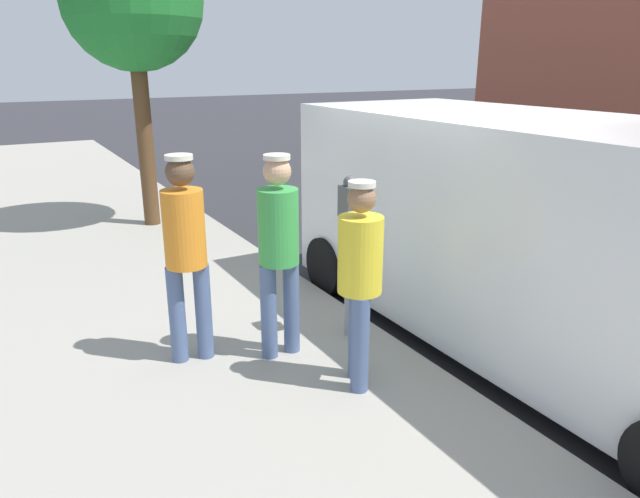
{
  "coord_description": "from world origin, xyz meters",
  "views": [
    {
      "loc": [
        4.04,
        4.32,
        2.62
      ],
      "look_at": [
        1.65,
        0.13,
        1.05
      ],
      "focal_mm": 32.64,
      "sensor_mm": 36.0,
      "label": 1
    }
  ],
  "objects_px": {
    "parked_van": "(534,230)",
    "street_tree": "(132,2)",
    "pedestrian_in_green": "(279,244)",
    "pedestrian_in_orange": "(185,246)",
    "pedestrian_in_yellow": "(360,273)",
    "parking_meter_near": "(349,230)"
  },
  "relations": [
    {
      "from": "pedestrian_in_green",
      "to": "street_tree",
      "type": "height_order",
      "value": "street_tree"
    },
    {
      "from": "parking_meter_near",
      "to": "street_tree",
      "type": "bearing_deg",
      "value": -83.13
    },
    {
      "from": "street_tree",
      "to": "pedestrian_in_orange",
      "type": "bearing_deg",
      "value": 79.86
    },
    {
      "from": "pedestrian_in_green",
      "to": "pedestrian_in_orange",
      "type": "relative_size",
      "value": 0.99
    },
    {
      "from": "pedestrian_in_orange",
      "to": "street_tree",
      "type": "relative_size",
      "value": 0.41
    },
    {
      "from": "pedestrian_in_orange",
      "to": "parked_van",
      "type": "bearing_deg",
      "value": 160.16
    },
    {
      "from": "pedestrian_in_orange",
      "to": "street_tree",
      "type": "height_order",
      "value": "street_tree"
    },
    {
      "from": "parked_van",
      "to": "street_tree",
      "type": "bearing_deg",
      "value": -69.68
    },
    {
      "from": "pedestrian_in_yellow",
      "to": "parked_van",
      "type": "xyz_separation_m",
      "value": [
        -1.89,
        0.0,
        0.07
      ]
    },
    {
      "from": "parking_meter_near",
      "to": "pedestrian_in_green",
      "type": "bearing_deg",
      "value": 1.26
    },
    {
      "from": "street_tree",
      "to": "parked_van",
      "type": "bearing_deg",
      "value": 110.32
    },
    {
      "from": "parking_meter_near",
      "to": "pedestrian_in_yellow",
      "type": "height_order",
      "value": "pedestrian_in_yellow"
    },
    {
      "from": "parked_van",
      "to": "street_tree",
      "type": "height_order",
      "value": "street_tree"
    },
    {
      "from": "parking_meter_near",
      "to": "pedestrian_in_yellow",
      "type": "relative_size",
      "value": 0.93
    },
    {
      "from": "pedestrian_in_orange",
      "to": "parking_meter_near",
      "type": "bearing_deg",
      "value": 168.57
    },
    {
      "from": "pedestrian_in_orange",
      "to": "street_tree",
      "type": "distance_m",
      "value": 5.17
    },
    {
      "from": "pedestrian_in_green",
      "to": "pedestrian_in_orange",
      "type": "xyz_separation_m",
      "value": [
        0.7,
        -0.3,
        0.01
      ]
    },
    {
      "from": "pedestrian_in_green",
      "to": "pedestrian_in_yellow",
      "type": "relative_size",
      "value": 1.07
    },
    {
      "from": "pedestrian_in_green",
      "to": "parked_van",
      "type": "relative_size",
      "value": 0.34
    },
    {
      "from": "pedestrian_in_yellow",
      "to": "parked_van",
      "type": "relative_size",
      "value": 0.32
    },
    {
      "from": "pedestrian_in_orange",
      "to": "pedestrian_in_yellow",
      "type": "distance_m",
      "value": 1.46
    },
    {
      "from": "pedestrian_in_orange",
      "to": "parked_van",
      "type": "distance_m",
      "value": 3.09
    }
  ]
}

